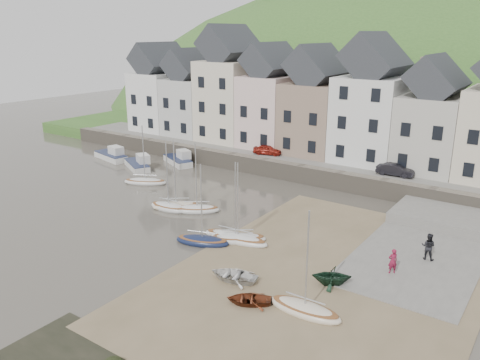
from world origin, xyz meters
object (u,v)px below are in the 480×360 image
Objects in this scene: person_dark at (428,246)px; car_right at (395,170)px; sailboat_0 at (145,181)px; person_red at (393,261)px; rowboat_green at (332,275)px; rowboat_red at (249,299)px; car_left at (267,150)px; rowboat_white at (234,275)px.

car_right is at bearing -65.94° from person_dark.
sailboat_0 is at bearing -4.76° from person_dark.
car_right reaches higher than person_red.
person_red is (26.97, -4.59, 0.69)m from sailboat_0.
person_red reaches higher than rowboat_green.
car_right is (0.25, 25.03, 1.86)m from rowboat_red.
person_red is 0.52× the size of car_left.
car_right reaches higher than car_left.
rowboat_green is 5.54m from rowboat_red.
rowboat_green is 26.75m from car_left.
car_right reaches higher than rowboat_green.
rowboat_green is 1.43× the size of person_red.
car_left is at bearing 87.48° from car_right.
person_dark is at bearing -155.44° from person_red.
sailboat_0 reaches higher than rowboat_white.
car_left reaches higher than rowboat_green.
person_dark reaches higher than rowboat_red.
car_left is at bearing -34.69° from person_dark.
rowboat_red is at bearing -30.85° from sailboat_0.
car_left is 0.91× the size of car_right.
person_dark reaches higher than person_red.
rowboat_red is (-2.98, -4.66, -0.36)m from rowboat_green.
car_left is (-19.87, 16.84, 1.19)m from person_red.
person_red is at bearing -164.97° from car_right.
car_right is (-2.73, 20.37, 1.50)m from rowboat_green.
rowboat_red is (21.40, -12.78, 0.06)m from sailboat_0.
rowboat_white is 23.51m from car_right.
person_red is 3.57m from person_dark.
person_dark is at bearing -2.60° from sailboat_0.
car_right is at bearing 158.43° from rowboat_green.
person_dark is (9.23, 9.77, 0.69)m from rowboat_white.
person_dark is (6.91, 11.50, 0.74)m from rowboat_red.
car_left is at bearing -179.37° from rowboat_red.
car_left is (7.10, 12.25, 1.89)m from sailboat_0.
person_dark reaches higher than rowboat_green.
person_dark is at bearing -136.87° from car_left.
sailboat_0 is 2.06× the size of rowboat_white.
sailboat_0 is 22.05m from rowboat_white.
rowboat_red is at bearing 56.81° from person_dark.
car_left is at bearing -168.89° from rowboat_green.
rowboat_green is at bearing -18.42° from sailboat_0.
rowboat_red is at bearing -164.59° from car_left.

